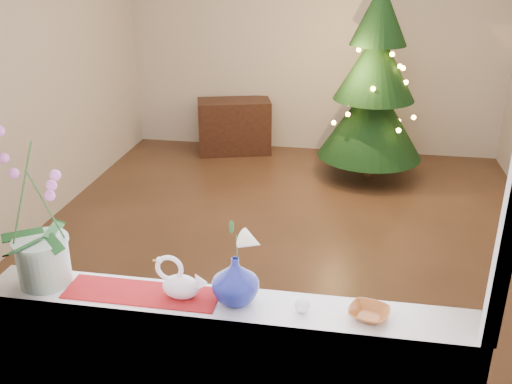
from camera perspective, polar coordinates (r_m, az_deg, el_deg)
ground at (r=5.03m, az=3.07°, el=-4.68°), size 5.00×5.00×0.00m
wall_back at (r=7.01m, az=5.92°, el=14.88°), size 4.50×0.10×2.70m
wall_front at (r=2.22m, az=-4.17°, el=-3.56°), size 4.50×0.10×2.70m
wall_left at (r=5.30m, az=-21.96°, el=10.69°), size 0.10×5.00×2.70m
windowsill at (r=2.56m, az=-3.17°, el=-11.29°), size 2.20×0.26×0.04m
window_frame at (r=2.12m, az=-4.25°, el=5.31°), size 2.22×0.06×1.60m
runner at (r=2.65m, az=-11.35°, el=-9.88°), size 0.70×0.20×0.01m
orchid_pot at (r=2.69m, az=-21.25°, el=-1.68°), size 0.26×0.26×0.74m
swan at (r=2.55m, az=-7.57°, el=-8.55°), size 0.24×0.13×0.19m
blue_vase at (r=2.48m, az=-2.08°, el=-8.48°), size 0.26×0.26×0.25m
lily at (r=2.38m, az=-2.16°, el=-4.01°), size 0.14×0.08×0.19m
paperweight at (r=2.47m, az=4.65°, el=-11.19°), size 0.08×0.08×0.07m
amber_dish at (r=2.49m, az=11.21°, el=-11.87°), size 0.18×0.18×0.04m
xmas_tree at (r=6.24m, az=11.76°, el=10.53°), size 1.37×1.37×2.07m
side_table at (r=7.07m, az=-2.20°, el=6.57°), size 0.96×0.66×0.66m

